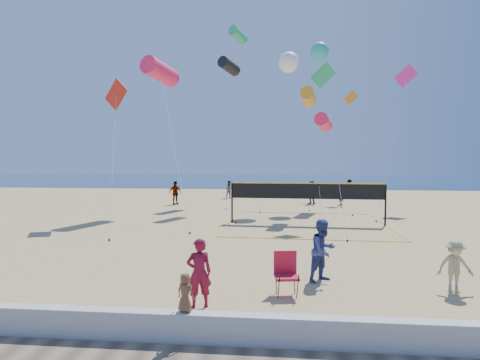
{
  "coord_description": "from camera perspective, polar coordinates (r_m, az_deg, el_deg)",
  "views": [
    {
      "loc": [
        0.29,
        -10.23,
        3.65
      ],
      "look_at": [
        -0.86,
        2.0,
        3.01
      ],
      "focal_mm": 28.0,
      "sensor_mm": 36.0,
      "label": 1
    }
  ],
  "objects": [
    {
      "name": "kite_10",
      "position": [
        29.19,
        12.63,
        8.57
      ],
      "size": [
        2.34,
        5.2,
        7.18
      ],
      "rotation": [
        0.0,
        0.0,
        -0.3
      ],
      "color": "#FF255A",
      "rests_on": "ground"
    },
    {
      "name": "bystander_a",
      "position": [
        11.74,
        12.56,
        -10.41
      ],
      "size": [
        1.16,
        1.13,
        1.88
      ],
      "primitive_type": "imported",
      "rotation": [
        0.0,
        0.0,
        0.67
      ],
      "color": "navy",
      "rests_on": "ground"
    },
    {
      "name": "kite_9",
      "position": [
        35.54,
        16.44,
        10.86
      ],
      "size": [
        2.45,
        6.13,
        10.03
      ],
      "rotation": [
        0.0,
        0.0,
        0.27
      ],
      "color": "orange",
      "rests_on": "ground"
    },
    {
      "name": "far_person_4",
      "position": [
        41.46,
        16.34,
        -1.05
      ],
      "size": [
        0.96,
        1.2,
        1.62
      ],
      "primitive_type": "imported",
      "rotation": [
        0.0,
        0.0,
        1.18
      ],
      "color": "gray",
      "rests_on": "ground"
    },
    {
      "name": "bystander_b",
      "position": [
        12.17,
        29.93,
        -11.31
      ],
      "size": [
        0.96,
        0.57,
        1.45
      ],
      "primitive_type": "imported",
      "rotation": [
        0.0,
        0.0,
        -0.04
      ],
      "color": "tan",
      "rests_on": "ground"
    },
    {
      "name": "kite_6",
      "position": [
        30.06,
        7.42,
        17.37
      ],
      "size": [
        3.06,
        4.29,
        11.9
      ],
      "rotation": [
        0.0,
        0.0,
        -0.36
      ],
      "color": "white",
      "rests_on": "ground"
    },
    {
      "name": "kite_2",
      "position": [
        25.6,
        10.38,
        12.33
      ],
      "size": [
        1.24,
        6.1,
        8.4
      ],
      "rotation": [
        0.0,
        0.0,
        -0.18
      ],
      "color": "orange",
      "rests_on": "ground"
    },
    {
      "name": "seawall",
      "position": [
        7.97,
        3.02,
        -21.86
      ],
      "size": [
        32.0,
        0.3,
        0.6
      ],
      "primitive_type": "cube",
      "color": "silver",
      "rests_on": "ground"
    },
    {
      "name": "ground",
      "position": [
        10.86,
        3.69,
        -16.64
      ],
      "size": [
        120.0,
        120.0,
        0.0
      ],
      "primitive_type": "plane",
      "color": "tan",
      "rests_on": "ground"
    },
    {
      "name": "kite_5",
      "position": [
        32.18,
        23.83,
        13.54
      ],
      "size": [
        5.09,
        7.93,
        11.14
      ],
      "rotation": [
        0.0,
        0.0,
        0.28
      ],
      "color": "#F833A3",
      "rests_on": "ground"
    },
    {
      "name": "toddler",
      "position": [
        7.94,
        -8.34,
        -16.58
      ],
      "size": [
        0.45,
        0.37,
        0.79
      ],
      "primitive_type": "imported",
      "rotation": [
        0.0,
        0.0,
        2.79
      ],
      "color": "brown",
      "rests_on": "seawall"
    },
    {
      "name": "woman",
      "position": [
        9.6,
        -6.25,
        -13.88
      ],
      "size": [
        0.73,
        0.61,
        1.73
      ],
      "primitive_type": "imported",
      "rotation": [
        0.0,
        0.0,
        3.5
      ],
      "color": "maroon",
      "rests_on": "ground"
    },
    {
      "name": "far_person_3",
      "position": [
        35.91,
        -1.61,
        -1.47
      ],
      "size": [
        1.0,
        0.9,
        1.71
      ],
      "primitive_type": "imported",
      "rotation": [
        0.0,
        0.0,
        0.36
      ],
      "color": "gray",
      "rests_on": "ground"
    },
    {
      "name": "volleyball_net",
      "position": [
        21.79,
        10.14,
        -2.39
      ],
      "size": [
        9.23,
        9.09,
        2.37
      ],
      "rotation": [
        0.0,
        0.0,
        -0.04
      ],
      "color": "black",
      "rests_on": "ground"
    },
    {
      "name": "far_person_2",
      "position": [
        31.75,
        15.19,
        -2.31
      ],
      "size": [
        0.52,
        0.65,
        1.54
      ],
      "primitive_type": "imported",
      "rotation": [
        0.0,
        0.0,
        1.86
      ],
      "color": "gray",
      "rests_on": "ground"
    },
    {
      "name": "kite_7",
      "position": [
        32.6,
        12.04,
        18.61
      ],
      "size": [
        1.95,
        5.03,
        13.2
      ],
      "rotation": [
        0.0,
        0.0,
        0.13
      ],
      "color": "#2BAFB9",
      "rests_on": "ground"
    },
    {
      "name": "kite_1",
      "position": [
        30.07,
        -1.68,
        16.92
      ],
      "size": [
        2.17,
        8.77,
        11.47
      ],
      "rotation": [
        0.0,
        0.0,
        -0.41
      ],
      "color": "black",
      "rests_on": "ground"
    },
    {
      "name": "kite_4",
      "position": [
        23.47,
        12.71,
        14.25
      ],
      "size": [
        1.59,
        6.44,
        9.59
      ],
      "rotation": [
        0.0,
        0.0,
        0.35
      ],
      "color": "#33B46A",
      "rests_on": "ground"
    },
    {
      "name": "kite_3",
      "position": [
        23.99,
        -18.39,
        11.62
      ],
      "size": [
        3.03,
        6.27,
        8.58
      ],
      "rotation": [
        0.0,
        0.0,
        -0.24
      ],
      "color": "red",
      "rests_on": "ground"
    },
    {
      "name": "far_person_1",
      "position": [
        31.88,
        10.85,
        -1.89
      ],
      "size": [
        1.52,
        1.78,
        1.93
      ],
      "primitive_type": "imported",
      "rotation": [
        0.0,
        0.0,
        -0.93
      ],
      "color": "gray",
      "rests_on": "ground"
    },
    {
      "name": "far_person_0",
      "position": [
        31.39,
        -9.85,
        -1.95
      ],
      "size": [
        1.16,
        1.1,
        1.93
      ],
      "primitive_type": "imported",
      "rotation": [
        0.0,
        0.0,
        0.73
      ],
      "color": "gray",
      "rests_on": "ground"
    },
    {
      "name": "kite_0",
      "position": [
        27.85,
        -12.04,
        15.82
      ],
      "size": [
        4.99,
        9.56,
        10.7
      ],
      "rotation": [
        0.0,
        0.0,
        -0.33
      ],
      "color": "#FF255A",
      "rests_on": "ground"
    },
    {
      "name": "kite_8",
      "position": [
        37.02,
        -0.29,
        21.21
      ],
      "size": [
        1.72,
        8.66,
        15.85
      ],
      "rotation": [
        0.0,
        0.0,
        -0.39
      ],
      "color": "#33B46A",
      "rests_on": "ground"
    },
    {
      "name": "ocean",
      "position": [
        72.32,
        5.12,
        0.11
      ],
      "size": [
        140.0,
        50.0,
        0.03
      ],
      "primitive_type": "cube",
      "color": "navy",
      "rests_on": "ground"
    },
    {
      "name": "camp_chair",
      "position": [
        10.53,
        7.02,
        -13.52
      ],
      "size": [
        0.7,
        0.84,
        1.29
      ],
      "rotation": [
        0.0,
        0.0,
        0.14
      ],
      "color": "#B3142B",
      "rests_on": "ground"
    }
  ]
}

